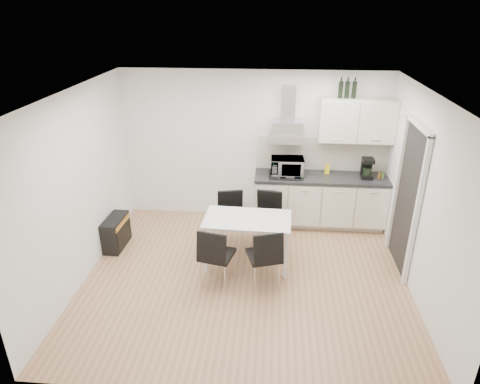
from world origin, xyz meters
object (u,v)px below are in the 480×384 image
object	(u,v)px
chair_near_left	(217,255)
guitar_amp	(116,232)
chair_near_right	(264,256)
floor_speaker	(234,209)
kitchenette	(323,180)
chair_far_right	(267,221)
dining_table	(247,224)
chair_far_left	(232,221)

from	to	relation	value
chair_near_left	guitar_amp	xyz separation A→B (m)	(-1.73, 0.82, -0.19)
chair_near_right	floor_speaker	distance (m)	2.11
kitchenette	chair_near_left	size ratio (longest dim) A/B	2.86
kitchenette	guitar_amp	world-z (taller)	kitchenette
chair_near_right	guitar_amp	distance (m)	2.50
chair_near_right	chair_far_right	bearing A→B (deg)	71.98
dining_table	floor_speaker	bearing A→B (deg)	104.92
chair_far_right	chair_near_right	world-z (taller)	same
dining_table	guitar_amp	bearing A→B (deg)	174.20
chair_far_left	kitchenette	bearing A→B (deg)	-163.25
dining_table	chair_far_right	bearing A→B (deg)	65.35
dining_table	chair_near_right	xyz separation A→B (m)	(0.26, -0.50, -0.21)
dining_table	chair_near_right	bearing A→B (deg)	-60.00
guitar_amp	chair_near_right	bearing A→B (deg)	-16.07
kitchenette	floor_speaker	distance (m)	1.68
dining_table	chair_near_right	distance (m)	0.60
chair_far_left	chair_near_left	world-z (taller)	same
guitar_amp	chair_near_left	bearing A→B (deg)	-22.92
kitchenette	chair_near_right	distance (m)	2.10
chair_near_right	floor_speaker	size ratio (longest dim) A/B	3.21
dining_table	chair_far_left	world-z (taller)	chair_far_left
chair_far_right	chair_near_right	distance (m)	1.03
kitchenette	chair_near_right	size ratio (longest dim) A/B	2.86
kitchenette	chair_near_left	bearing A→B (deg)	-129.96
chair_far_right	chair_near_right	bearing A→B (deg)	98.99
dining_table	chair_near_left	size ratio (longest dim) A/B	1.44
chair_far_left	floor_speaker	bearing A→B (deg)	-99.97
kitchenette	chair_far_left	distance (m)	1.74
kitchenette	chair_far_left	xyz separation A→B (m)	(-1.46, -0.85, -0.39)
chair_far_right	guitar_amp	xyz separation A→B (m)	(-2.37, -0.24, -0.19)
chair_far_left	guitar_amp	xyz separation A→B (m)	(-1.83, -0.20, -0.19)
floor_speaker	kitchenette	bearing A→B (deg)	-11.50
dining_table	floor_speaker	size ratio (longest dim) A/B	4.64
chair_near_left	chair_near_right	world-z (taller)	same
dining_table	chair_near_left	xyz separation A→B (m)	(-0.38, -0.52, -0.21)
kitchenette	chair_near_left	xyz separation A→B (m)	(-1.56, -1.87, -0.39)
kitchenette	guitar_amp	distance (m)	3.50
chair_near_left	floor_speaker	bearing A→B (deg)	101.64
chair_far_right	chair_near_left	size ratio (longest dim) A/B	1.00
dining_table	chair_far_left	xyz separation A→B (m)	(-0.28, 0.49, -0.21)
chair_near_right	floor_speaker	world-z (taller)	chair_near_right
chair_near_left	floor_speaker	size ratio (longest dim) A/B	3.21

